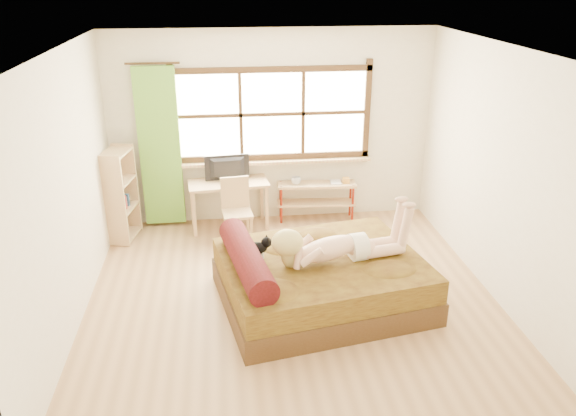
{
  "coord_description": "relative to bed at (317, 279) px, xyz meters",
  "views": [
    {
      "loc": [
        -0.68,
        -5.37,
        3.4
      ],
      "look_at": [
        -0.02,
        0.2,
        1.0
      ],
      "focal_mm": 35.0,
      "sensor_mm": 36.0,
      "label": 1
    }
  ],
  "objects": [
    {
      "name": "floor",
      "position": [
        -0.26,
        0.13,
        -0.29
      ],
      "size": [
        4.5,
        4.5,
        0.0
      ],
      "primitive_type": "plane",
      "color": "#9E754C",
      "rests_on": "ground"
    },
    {
      "name": "ceiling",
      "position": [
        -0.26,
        0.13,
        2.41
      ],
      "size": [
        4.5,
        4.5,
        0.0
      ],
      "primitive_type": "plane",
      "rotation": [
        3.14,
        0.0,
        0.0
      ],
      "color": "white",
      "rests_on": "wall_back"
    },
    {
      "name": "wall_back",
      "position": [
        -0.26,
        2.38,
        1.06
      ],
      "size": [
        4.5,
        0.0,
        4.5
      ],
      "primitive_type": "plane",
      "rotation": [
        1.57,
        0.0,
        0.0
      ],
      "color": "silver",
      "rests_on": "floor"
    },
    {
      "name": "wall_front",
      "position": [
        -0.26,
        -2.12,
        1.06
      ],
      "size": [
        4.5,
        0.0,
        4.5
      ],
      "primitive_type": "plane",
      "rotation": [
        -1.57,
        0.0,
        0.0
      ],
      "color": "silver",
      "rests_on": "floor"
    },
    {
      "name": "wall_left",
      "position": [
        -2.51,
        0.13,
        1.06
      ],
      "size": [
        0.0,
        4.5,
        4.5
      ],
      "primitive_type": "plane",
      "rotation": [
        1.57,
        0.0,
        1.57
      ],
      "color": "silver",
      "rests_on": "floor"
    },
    {
      "name": "wall_right",
      "position": [
        1.99,
        0.13,
        1.06
      ],
      "size": [
        0.0,
        4.5,
        4.5
      ],
      "primitive_type": "plane",
      "rotation": [
        1.57,
        0.0,
        -1.57
      ],
      "color": "silver",
      "rests_on": "floor"
    },
    {
      "name": "window",
      "position": [
        -0.26,
        2.35,
        1.22
      ],
      "size": [
        2.8,
        0.16,
        1.46
      ],
      "color": "#FFEDBF",
      "rests_on": "wall_back"
    },
    {
      "name": "curtain",
      "position": [
        -1.81,
        2.26,
        0.86
      ],
      "size": [
        0.55,
        0.1,
        2.2
      ],
      "primitive_type": "cube",
      "color": "#4E8022",
      "rests_on": "wall_back"
    },
    {
      "name": "bed",
      "position": [
        0.0,
        0.0,
        0.0
      ],
      "size": [
        2.4,
        2.06,
        0.81
      ],
      "rotation": [
        0.0,
        0.0,
        0.18
      ],
      "color": "#331E0F",
      "rests_on": "floor"
    },
    {
      "name": "woman",
      "position": [
        0.2,
        -0.04,
        0.56
      ],
      "size": [
        1.54,
        0.69,
        0.64
      ],
      "primitive_type": null,
      "rotation": [
        0.0,
        0.0,
        0.18
      ],
      "color": "#DAA98C",
      "rests_on": "bed"
    },
    {
      "name": "kitten",
      "position": [
        -0.67,
        0.11,
        0.37
      ],
      "size": [
        0.34,
        0.18,
        0.26
      ],
      "primitive_type": null,
      "rotation": [
        0.0,
        0.0,
        0.18
      ],
      "color": "black",
      "rests_on": "bed"
    },
    {
      "name": "desk",
      "position": [
        -0.91,
        2.08,
        0.3
      ],
      "size": [
        1.14,
        0.61,
        0.68
      ],
      "rotation": [
        0.0,
        0.0,
        0.1
      ],
      "color": "tan",
      "rests_on": "floor"
    },
    {
      "name": "monitor",
      "position": [
        -0.91,
        2.13,
        0.57
      ],
      "size": [
        0.62,
        0.14,
        0.36
      ],
      "primitive_type": "imported",
      "rotation": [
        0.0,
        0.0,
        3.24
      ],
      "color": "black",
      "rests_on": "desk"
    },
    {
      "name": "chair",
      "position": [
        -0.82,
        1.71,
        0.19
      ],
      "size": [
        0.42,
        0.42,
        0.86
      ],
      "rotation": [
        0.0,
        0.0,
        0.1
      ],
      "color": "tan",
      "rests_on": "floor"
    },
    {
      "name": "pipe_shelf",
      "position": [
        0.37,
        2.2,
        0.12
      ],
      "size": [
        1.14,
        0.35,
        0.64
      ],
      "rotation": [
        0.0,
        0.0,
        -0.07
      ],
      "color": "tan",
      "rests_on": "floor"
    },
    {
      "name": "cup",
      "position": [
        0.06,
        2.2,
        0.33
      ],
      "size": [
        0.14,
        0.14,
        0.11
      ],
      "primitive_type": "imported",
      "rotation": [
        0.0,
        0.0,
        -0.07
      ],
      "color": "gray",
      "rests_on": "pipe_shelf"
    },
    {
      "name": "book",
      "position": [
        0.56,
        2.2,
        0.28
      ],
      "size": [
        0.17,
        0.22,
        0.02
      ],
      "primitive_type": "imported",
      "rotation": [
        0.0,
        0.0,
        -0.07
      ],
      "color": "gray",
      "rests_on": "pipe_shelf"
    },
    {
      "name": "bookshelf",
      "position": [
        -2.34,
        1.9,
        0.35
      ],
      "size": [
        0.41,
        0.59,
        1.25
      ],
      "rotation": [
        0.0,
        0.0,
        -0.2
      ],
      "color": "tan",
      "rests_on": "floor"
    }
  ]
}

